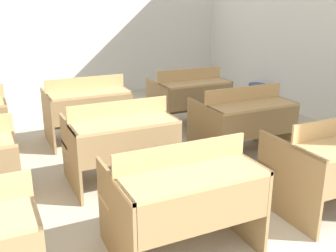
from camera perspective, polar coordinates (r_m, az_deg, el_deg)
The scene contains 9 objects.
wall_back at distance 7.87m, azimuth -17.08°, elevation 14.97°, with size 7.20×0.06×3.10m.
wall_right_with_window at distance 6.49m, azimuth 22.93°, elevation 13.79°, with size 0.06×6.98×3.10m.
bench_front_center at distance 2.97m, azimuth 2.19°, elevation -10.12°, with size 1.06×0.80×0.88m.
bench_front_right at distance 3.86m, azimuth 23.17°, elevation -4.80°, with size 1.06×0.80×0.88m.
bench_second_center at distance 4.11m, azimuth -6.89°, elevation -2.05°, with size 1.06×0.80×0.88m.
bench_second_right at distance 4.82m, azimuth 10.84°, elevation 0.77°, with size 1.06×0.80×0.88m.
bench_third_center at distance 5.41m, azimuth -11.66°, elevation 2.63°, with size 1.06×0.80×0.88m.
bench_third_right at distance 5.94m, azimuth 3.15°, elevation 4.35°, with size 1.06×0.80×0.88m.
wastepaper_bin at distance 7.48m, azimuth 12.67°, elevation 4.60°, with size 0.29×0.29×0.38m.
Camera 1 is at (-1.22, -0.76, 1.86)m, focal length 42.00 mm.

